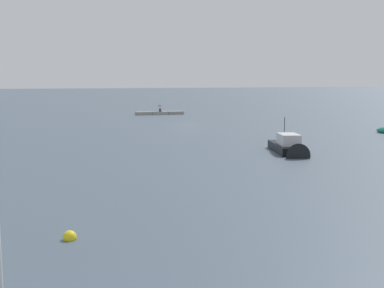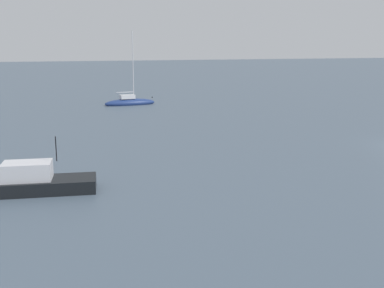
% 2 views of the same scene
% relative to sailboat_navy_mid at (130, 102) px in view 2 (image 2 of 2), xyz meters
% --- Properties ---
extents(sailboat_navy_mid, '(2.35, 7.35, 10.63)m').
position_rel_sailboat_navy_mid_xyz_m(sailboat_navy_mid, '(0.00, 0.00, 0.00)').
color(sailboat_navy_mid, navy).
rests_on(sailboat_navy_mid, ground_plane).
extents(motorboat_black_near, '(3.49, 7.40, 3.99)m').
position_rel_sailboat_navy_mid_xyz_m(motorboat_black_near, '(-38.26, 15.89, 0.06)').
color(motorboat_black_near, black).
rests_on(motorboat_black_near, ground_plane).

